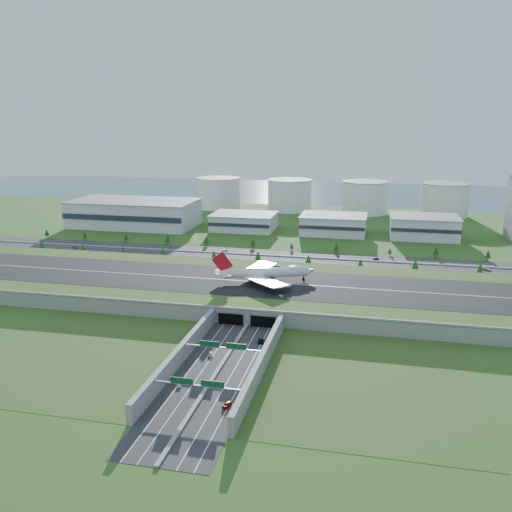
% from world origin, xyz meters
% --- Properties ---
extents(ground, '(1200.00, 1200.00, 0.00)m').
position_xyz_m(ground, '(0.00, 0.00, 0.00)').
color(ground, '#1F4716').
rests_on(ground, ground).
extents(airfield_deck, '(520.00, 100.00, 9.20)m').
position_xyz_m(airfield_deck, '(0.00, -0.09, 4.12)').
color(airfield_deck, gray).
rests_on(airfield_deck, ground).
extents(underpass_road, '(38.80, 120.40, 8.00)m').
position_xyz_m(underpass_road, '(0.00, -99.42, 3.43)').
color(underpass_road, '#28282B').
rests_on(underpass_road, ground).
extents(sign_gantry_near, '(38.70, 0.70, 9.80)m').
position_xyz_m(sign_gantry_near, '(0.00, -95.04, 6.95)').
color(sign_gantry_near, gray).
rests_on(sign_gantry_near, ground).
extents(sign_gantry_far, '(38.70, 0.70, 9.80)m').
position_xyz_m(sign_gantry_far, '(0.00, -130.04, 6.95)').
color(sign_gantry_far, gray).
rests_on(sign_gantry_far, ground).
extents(north_expressway, '(560.00, 36.00, 0.12)m').
position_xyz_m(north_expressway, '(0.00, 95.00, 0.06)').
color(north_expressway, '#28282B').
rests_on(north_expressway, ground).
extents(tree_row, '(505.66, 48.67, 8.34)m').
position_xyz_m(tree_row, '(19.07, 94.42, 4.74)').
color(tree_row, '#3D2819').
rests_on(tree_row, ground).
extents(hangar_west, '(120.00, 60.00, 25.00)m').
position_xyz_m(hangar_west, '(-170.00, 185.00, 12.50)').
color(hangar_west, silver).
rests_on(hangar_west, ground).
extents(hangar_mid_a, '(58.00, 42.00, 15.00)m').
position_xyz_m(hangar_mid_a, '(-60.00, 190.00, 7.50)').
color(hangar_mid_a, silver).
rests_on(hangar_mid_a, ground).
extents(hangar_mid_b, '(58.00, 42.00, 17.00)m').
position_xyz_m(hangar_mid_b, '(25.00, 190.00, 8.50)').
color(hangar_mid_b, silver).
rests_on(hangar_mid_b, ground).
extents(hangar_mid_c, '(58.00, 42.00, 19.00)m').
position_xyz_m(hangar_mid_c, '(105.00, 190.00, 9.50)').
color(hangar_mid_c, silver).
rests_on(hangar_mid_c, ground).
extents(fuel_tank_a, '(50.00, 50.00, 35.00)m').
position_xyz_m(fuel_tank_a, '(-120.00, 310.00, 17.50)').
color(fuel_tank_a, silver).
rests_on(fuel_tank_a, ground).
extents(fuel_tank_b, '(50.00, 50.00, 35.00)m').
position_xyz_m(fuel_tank_b, '(-35.00, 310.00, 17.50)').
color(fuel_tank_b, silver).
rests_on(fuel_tank_b, ground).
extents(fuel_tank_c, '(50.00, 50.00, 35.00)m').
position_xyz_m(fuel_tank_c, '(50.00, 310.00, 17.50)').
color(fuel_tank_c, silver).
rests_on(fuel_tank_c, ground).
extents(fuel_tank_d, '(50.00, 50.00, 35.00)m').
position_xyz_m(fuel_tank_d, '(135.00, 310.00, 17.50)').
color(fuel_tank_d, silver).
rests_on(fuel_tank_d, ground).
extents(bay_water, '(1200.00, 260.00, 0.06)m').
position_xyz_m(bay_water, '(0.00, 480.00, 0.03)').
color(bay_water, '#38556B').
rests_on(bay_water, ground).
extents(boeing_747, '(60.74, 56.47, 19.49)m').
position_xyz_m(boeing_747, '(-1.34, 2.63, 13.55)').
color(boeing_747, white).
rests_on(boeing_747, airfield_deck).
extents(car_0, '(3.04, 5.09, 1.62)m').
position_xyz_m(car_0, '(-7.40, -89.65, 0.93)').
color(car_0, silver).
rests_on(car_0, ground).
extents(car_1, '(2.82, 5.01, 1.56)m').
position_xyz_m(car_1, '(-11.30, -118.88, 0.90)').
color(car_1, white).
rests_on(car_1, ground).
extents(car_2, '(3.38, 5.95, 1.57)m').
position_xyz_m(car_2, '(11.40, -69.57, 0.90)').
color(car_2, '#0D0E45').
rests_on(car_2, ground).
extents(car_3, '(2.96, 5.89, 1.64)m').
position_xyz_m(car_3, '(11.41, -130.11, 0.94)').
color(car_3, '#9C1B0E').
rests_on(car_3, ground).
extents(car_4, '(5.14, 3.19, 1.63)m').
position_xyz_m(car_4, '(-177.32, 85.47, 0.94)').
color(car_4, '#5E5E63').
rests_on(car_4, ground).
extents(car_5, '(4.92, 2.49, 1.55)m').
position_xyz_m(car_5, '(64.22, 100.41, 0.89)').
color(car_5, black).
rests_on(car_5, ground).
extents(car_6, '(6.39, 4.65, 1.62)m').
position_xyz_m(car_6, '(140.45, 87.80, 0.93)').
color(car_6, silver).
rests_on(car_6, ground).
extents(car_7, '(4.97, 2.90, 1.35)m').
position_xyz_m(car_7, '(-54.13, 101.82, 0.80)').
color(car_7, silver).
rests_on(car_7, ground).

